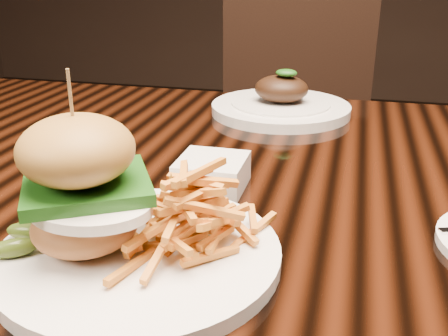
% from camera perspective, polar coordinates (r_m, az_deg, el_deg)
% --- Properties ---
extents(dining_table, '(1.60, 0.90, 0.75)m').
position_cam_1_polar(dining_table, '(0.73, 2.33, -6.53)').
color(dining_table, black).
rests_on(dining_table, ground).
extents(burger_plate, '(0.27, 0.27, 0.18)m').
position_cam_1_polar(burger_plate, '(0.49, -9.66, -4.91)').
color(burger_plate, white).
rests_on(burger_plate, dining_table).
extents(ramekin, '(0.11, 0.11, 0.04)m').
position_cam_1_polar(ramekin, '(0.66, -1.30, -0.55)').
color(ramekin, white).
rests_on(ramekin, dining_table).
extents(far_dish, '(0.26, 0.26, 0.09)m').
position_cam_1_polar(far_dish, '(0.98, 6.20, 6.86)').
color(far_dish, white).
rests_on(far_dish, dining_table).
extents(chair_far, '(0.53, 0.54, 0.95)m').
position_cam_1_polar(chair_far, '(1.60, 7.89, 4.22)').
color(chair_far, black).
rests_on(chair_far, ground).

